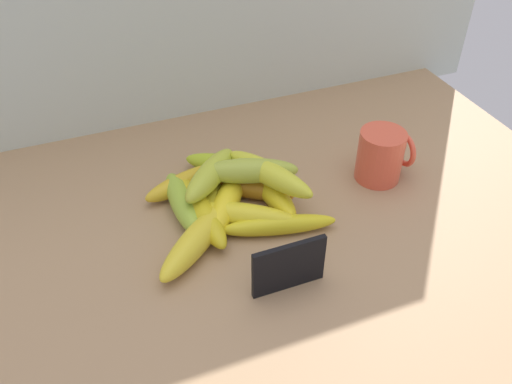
{
  "coord_description": "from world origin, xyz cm",
  "views": [
    {
      "loc": [
        -27.87,
        -59.76,
        63.62
      ],
      "look_at": [
        -3.33,
        3.01,
        8.0
      ],
      "focal_mm": 37.87,
      "sensor_mm": 36.0,
      "label": 1
    }
  ],
  "objects_px": {
    "banana_0": "(246,216)",
    "banana_8": "(184,183)",
    "banana_4": "(243,186)",
    "banana_5": "(278,225)",
    "banana_2": "(272,191)",
    "banana_13": "(249,171)",
    "banana_10": "(196,240)",
    "chalkboard_sign": "(288,268)",
    "banana_7": "(213,190)",
    "banana_12": "(268,174)",
    "coffee_mug": "(382,155)",
    "banana_9": "(226,202)",
    "banana_1": "(201,212)",
    "banana_11": "(210,175)",
    "banana_6": "(183,203)",
    "banana_3": "(236,167)"
  },
  "relations": [
    {
      "from": "chalkboard_sign",
      "to": "banana_6",
      "type": "distance_m",
      "value": 0.23
    },
    {
      "from": "banana_2",
      "to": "banana_12",
      "type": "relative_size",
      "value": 0.88
    },
    {
      "from": "coffee_mug",
      "to": "banana_8",
      "type": "relative_size",
      "value": 0.63
    },
    {
      "from": "banana_0",
      "to": "banana_9",
      "type": "xyz_separation_m",
      "value": [
        -0.02,
        0.04,
        0.0
      ]
    },
    {
      "from": "banana_11",
      "to": "banana_13",
      "type": "xyz_separation_m",
      "value": [
        0.06,
        -0.02,
        0.01
      ]
    },
    {
      "from": "banana_1",
      "to": "banana_2",
      "type": "distance_m",
      "value": 0.13
    },
    {
      "from": "banana_1",
      "to": "banana_3",
      "type": "relative_size",
      "value": 0.96
    },
    {
      "from": "coffee_mug",
      "to": "banana_12",
      "type": "distance_m",
      "value": 0.22
    },
    {
      "from": "banana_0",
      "to": "banana_8",
      "type": "height_order",
      "value": "banana_0"
    },
    {
      "from": "banana_4",
      "to": "banana_5",
      "type": "height_order",
      "value": "banana_4"
    },
    {
      "from": "coffee_mug",
      "to": "banana_11",
      "type": "distance_m",
      "value": 0.31
    },
    {
      "from": "banana_0",
      "to": "banana_9",
      "type": "relative_size",
      "value": 1.03
    },
    {
      "from": "banana_10",
      "to": "banana_4",
      "type": "bearing_deg",
      "value": 41.52
    },
    {
      "from": "banana_7",
      "to": "banana_13",
      "type": "relative_size",
      "value": 1.06
    },
    {
      "from": "banana_4",
      "to": "coffee_mug",
      "type": "bearing_deg",
      "value": -9.44
    },
    {
      "from": "banana_9",
      "to": "coffee_mug",
      "type": "bearing_deg",
      "value": -1.69
    },
    {
      "from": "coffee_mug",
      "to": "banana_7",
      "type": "xyz_separation_m",
      "value": [
        -0.3,
        0.05,
        -0.03
      ]
    },
    {
      "from": "chalkboard_sign",
      "to": "banana_11",
      "type": "distance_m",
      "value": 0.23
    },
    {
      "from": "banana_0",
      "to": "banana_4",
      "type": "relative_size",
      "value": 0.98
    },
    {
      "from": "banana_3",
      "to": "banana_10",
      "type": "xyz_separation_m",
      "value": [
        -0.12,
        -0.15,
        0.0
      ]
    },
    {
      "from": "banana_10",
      "to": "coffee_mug",
      "type": "bearing_deg",
      "value": 9.36
    },
    {
      "from": "banana_2",
      "to": "banana_9",
      "type": "relative_size",
      "value": 0.89
    },
    {
      "from": "chalkboard_sign",
      "to": "banana_4",
      "type": "xyz_separation_m",
      "value": [
        0.01,
        0.22,
        -0.02
      ]
    },
    {
      "from": "chalkboard_sign",
      "to": "banana_10",
      "type": "xyz_separation_m",
      "value": [
        -0.1,
        0.12,
        -0.02
      ]
    },
    {
      "from": "chalkboard_sign",
      "to": "banana_7",
      "type": "height_order",
      "value": "chalkboard_sign"
    },
    {
      "from": "banana_4",
      "to": "banana_5",
      "type": "bearing_deg",
      "value": -79.99
    },
    {
      "from": "coffee_mug",
      "to": "banana_11",
      "type": "relative_size",
      "value": 0.63
    },
    {
      "from": "banana_2",
      "to": "banana_12",
      "type": "bearing_deg",
      "value": -172.13
    },
    {
      "from": "banana_9",
      "to": "banana_13",
      "type": "distance_m",
      "value": 0.06
    },
    {
      "from": "banana_13",
      "to": "banana_12",
      "type": "bearing_deg",
      "value": -38.54
    },
    {
      "from": "coffee_mug",
      "to": "banana_4",
      "type": "height_order",
      "value": "coffee_mug"
    },
    {
      "from": "banana_6",
      "to": "banana_10",
      "type": "xyz_separation_m",
      "value": [
        -0.0,
        -0.09,
        0.0
      ]
    },
    {
      "from": "banana_2",
      "to": "banana_7",
      "type": "distance_m",
      "value": 0.1
    },
    {
      "from": "banana_13",
      "to": "banana_8",
      "type": "bearing_deg",
      "value": 148.06
    },
    {
      "from": "coffee_mug",
      "to": "banana_5",
      "type": "xyz_separation_m",
      "value": [
        -0.23,
        -0.07,
        -0.03
      ]
    },
    {
      "from": "banana_7",
      "to": "banana_11",
      "type": "relative_size",
      "value": 1.15
    },
    {
      "from": "banana_1",
      "to": "banana_7",
      "type": "distance_m",
      "value": 0.06
    },
    {
      "from": "banana_9",
      "to": "banana_13",
      "type": "relative_size",
      "value": 1.06
    },
    {
      "from": "banana_8",
      "to": "banana_9",
      "type": "bearing_deg",
      "value": -57.46
    },
    {
      "from": "banana_2",
      "to": "banana_8",
      "type": "xyz_separation_m",
      "value": [
        -0.13,
        0.08,
        -0.0
      ]
    },
    {
      "from": "banana_2",
      "to": "banana_5",
      "type": "distance_m",
      "value": 0.08
    },
    {
      "from": "banana_2",
      "to": "banana_13",
      "type": "height_order",
      "value": "banana_13"
    },
    {
      "from": "banana_6",
      "to": "banana_12",
      "type": "xyz_separation_m",
      "value": [
        0.14,
        -0.03,
        0.04
      ]
    },
    {
      "from": "banana_2",
      "to": "banana_3",
      "type": "bearing_deg",
      "value": 111.61
    },
    {
      "from": "banana_9",
      "to": "banana_11",
      "type": "height_order",
      "value": "banana_11"
    },
    {
      "from": "banana_13",
      "to": "banana_10",
      "type": "bearing_deg",
      "value": -144.15
    },
    {
      "from": "banana_10",
      "to": "banana_2",
      "type": "bearing_deg",
      "value": 23.75
    },
    {
      "from": "chalkboard_sign",
      "to": "banana_4",
      "type": "bearing_deg",
      "value": 86.84
    },
    {
      "from": "chalkboard_sign",
      "to": "banana_11",
      "type": "xyz_separation_m",
      "value": [
        -0.04,
        0.22,
        0.02
      ]
    },
    {
      "from": "banana_5",
      "to": "banana_9",
      "type": "xyz_separation_m",
      "value": [
        -0.06,
        0.08,
        0.0
      ]
    }
  ]
}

